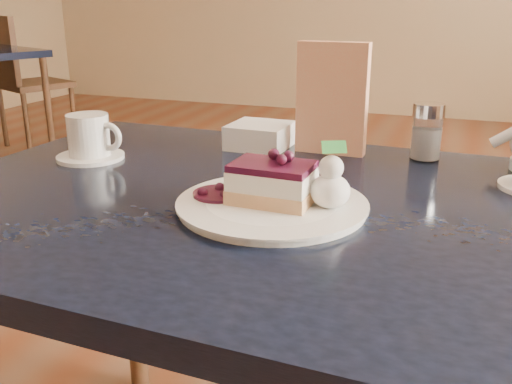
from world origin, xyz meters
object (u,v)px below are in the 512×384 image
(main_table, at_px, (282,245))
(coffee_set, at_px, (90,139))
(cheesecake_slice, at_px, (272,183))
(dessert_plate, at_px, (272,206))

(main_table, height_order, coffee_set, coffee_set)
(main_table, distance_m, cheesecake_slice, 0.13)
(dessert_plate, distance_m, cheesecake_slice, 0.04)
(main_table, relative_size, dessert_plate, 4.42)
(dessert_plate, relative_size, coffee_set, 2.00)
(main_table, height_order, cheesecake_slice, cheesecake_slice)
(main_table, relative_size, coffee_set, 8.83)
(main_table, distance_m, dessert_plate, 0.10)
(cheesecake_slice, bearing_deg, dessert_plate, 92.00)
(cheesecake_slice, relative_size, coffee_set, 0.88)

